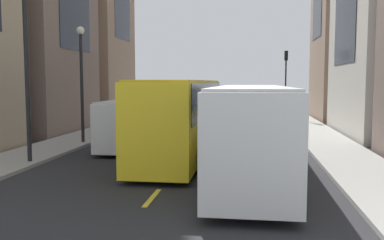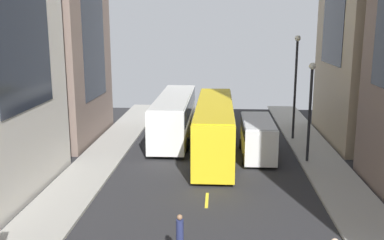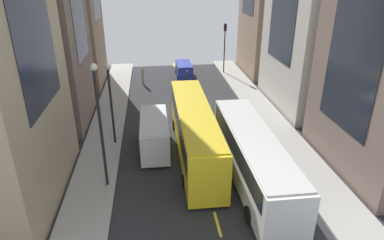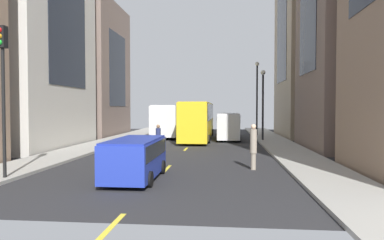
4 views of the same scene
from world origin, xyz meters
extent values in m
plane|color=#28282B|center=(0.00, 0.00, 0.00)|extent=(41.64, 41.64, 0.00)
cube|color=#9E9B93|center=(-7.34, 0.00, 0.07)|extent=(2.95, 44.00, 0.15)
cube|color=#9E9B93|center=(7.34, 0.00, 0.07)|extent=(2.95, 44.00, 0.15)
cube|color=yellow|center=(0.00, -4.20, 0.01)|extent=(0.16, 2.00, 0.01)
cube|color=yellow|center=(0.00, 4.20, 0.01)|extent=(0.16, 2.00, 0.01)
cube|color=yellow|center=(0.00, 12.60, 0.01)|extent=(0.16, 2.00, 0.01)
cube|color=yellow|center=(0.00, 21.00, 0.01)|extent=(0.16, 2.00, 0.01)
cube|color=#7A665B|center=(-12.81, 7.92, 7.32)|extent=(7.58, 10.20, 14.65)
cube|color=#1E232D|center=(-12.81, 7.92, 7.32)|extent=(7.65, 5.61, 8.06)
cube|color=silver|center=(-2.97, 8.68, 1.77)|extent=(2.55, 12.78, 3.00)
cube|color=black|center=(-2.97, 8.68, 2.62)|extent=(2.60, 11.76, 1.20)
cube|color=beige|center=(-2.97, 8.68, 3.31)|extent=(2.45, 12.27, 0.08)
cylinder|color=black|center=(-4.14, 12.64, 0.50)|extent=(0.46, 1.00, 1.00)
cylinder|color=black|center=(-1.80, 12.64, 0.50)|extent=(0.46, 1.00, 1.00)
cylinder|color=black|center=(-4.14, 4.72, 0.50)|extent=(0.46, 1.00, 1.00)
cylinder|color=black|center=(-1.80, 4.72, 0.50)|extent=(0.46, 1.00, 1.00)
cube|color=yellow|center=(0.26, 4.51, 1.86)|extent=(2.45, 13.90, 3.30)
cube|color=black|center=(0.26, 4.51, 2.72)|extent=(2.50, 12.79, 1.48)
cube|color=gold|center=(0.26, 4.51, 3.55)|extent=(2.35, 13.34, 0.08)
cylinder|color=black|center=(-0.86, 8.82, 0.38)|extent=(0.44, 0.76, 0.76)
cylinder|color=black|center=(1.39, 8.82, 0.38)|extent=(0.44, 0.76, 0.76)
cylinder|color=black|center=(-0.86, 0.20, 0.38)|extent=(0.44, 0.76, 0.76)
cylinder|color=black|center=(1.39, 0.20, 0.38)|extent=(0.44, 0.76, 0.76)
cube|color=white|center=(3.22, 3.70, 1.35)|extent=(2.05, 5.96, 2.30)
cube|color=black|center=(3.22, 3.70, 2.10)|extent=(2.09, 5.48, 0.69)
cube|color=silver|center=(3.22, 3.70, 2.54)|extent=(1.97, 5.72, 0.08)
cylinder|color=black|center=(2.28, 5.55, 0.36)|extent=(0.37, 0.72, 0.72)
cylinder|color=black|center=(4.17, 5.55, 0.36)|extent=(0.37, 0.72, 0.72)
cylinder|color=black|center=(2.28, 1.86, 0.36)|extent=(0.37, 0.72, 0.72)
cylinder|color=black|center=(4.17, 1.86, 0.36)|extent=(0.37, 0.72, 0.72)
cylinder|color=navy|center=(-0.82, -10.67, 1.33)|extent=(0.28, 0.28, 1.19)
sphere|color=#8C6647|center=(-0.82, -10.67, 2.03)|extent=(0.21, 0.21, 0.21)
cylinder|color=black|center=(6.37, 2.45, 3.15)|extent=(0.18, 0.18, 6.01)
sphere|color=silver|center=(6.37, 2.45, 6.34)|extent=(0.44, 0.44, 0.44)
cylinder|color=black|center=(6.37, 8.24, 3.92)|extent=(0.18, 0.18, 7.53)
sphere|color=silver|center=(6.37, 8.24, 7.86)|extent=(0.44, 0.44, 0.44)
camera|label=1|loc=(-2.91, 24.84, 3.53)|focal=39.35mm
camera|label=2|loc=(0.55, -25.45, 8.92)|focal=41.07mm
camera|label=3|loc=(3.15, 27.02, 12.87)|focal=31.83mm
camera|label=4|loc=(2.87, -29.50, 3.02)|focal=32.09mm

